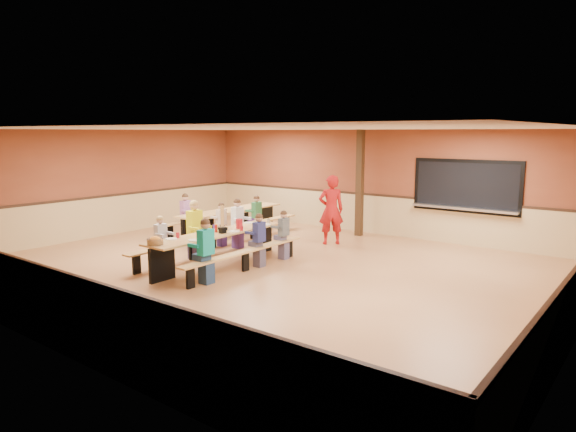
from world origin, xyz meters
The scene contains 23 objects.
ground centered at (0.00, 0.00, 0.00)m, with size 12.00×12.00×0.00m, color #915D37.
room_envelope centered at (0.00, 0.00, 0.69)m, with size 12.04×10.04×3.02m.
kitchen_pass_through centered at (2.60, 4.96, 1.49)m, with size 2.78×0.28×1.38m.
structural_post centered at (-0.20, 4.40, 1.50)m, with size 0.18×0.18×3.00m, color black.
cafeteria_table_main centered at (-1.04, -0.42, 0.53)m, with size 1.91×3.70×0.74m.
cafeteria_table_second centered at (-3.16, 2.25, 0.53)m, with size 1.91×3.70×0.74m.
seated_child_white_left centered at (-1.87, -1.31, 0.56)m, with size 0.33×0.27×1.13m, color #BAB9C0, non-canonical shape.
seated_adult_yellow centered at (-1.87, -0.33, 0.68)m, with size 0.44×0.36×1.36m, color yellow, non-canonical shape.
seated_child_grey_left centered at (-1.87, 1.12, 0.62)m, with size 0.39×0.32×1.25m, color silver, non-canonical shape.
seated_child_teal_right centered at (-0.22, -1.55, 0.63)m, with size 0.40×0.32×1.27m, color #108F88, non-canonical shape.
seated_child_navy_right centered at (-0.22, 0.04, 0.58)m, with size 0.35×0.28×1.17m, color navy, non-canonical shape.
seated_child_char_right centered at (-0.22, 0.91, 0.56)m, with size 0.33×0.27×1.12m, color #484D51, non-canonical shape.
seated_child_purple_sec centered at (-3.99, 1.28, 0.61)m, with size 0.37×0.30×1.21m, color #995F96, non-canonical shape.
seated_child_green_sec centered at (-2.34, 2.42, 0.59)m, with size 0.35×0.29×1.17m, color #307543, non-canonical shape.
seated_child_tan_sec centered at (-2.34, 1.03, 0.56)m, with size 0.33×0.27×1.12m, color #C3AC9C, non-canonical shape.
standing_woman centered at (-0.23, 2.96, 0.91)m, with size 0.67×0.44×1.83m, color #A81313.
punch_pitcher centered at (-0.98, 0.23, 0.85)m, with size 0.16×0.16×0.22m, color #B21723.
chip_bowl centered at (-1.12, -2.05, 0.81)m, with size 0.32×0.32×0.15m, color orange, non-canonical shape.
napkin_dispenser centered at (-0.89, -0.40, 0.80)m, with size 0.10×0.14×0.13m, color black.
condiment_mustard centered at (-1.13, -0.35, 0.82)m, with size 0.06×0.06×0.17m, color yellow.
condiment_ketchup centered at (-1.08, -0.42, 0.82)m, with size 0.06×0.06×0.17m, color #B2140F.
table_paddle centered at (-1.15, -0.14, 0.88)m, with size 0.16×0.16×0.56m.
place_settings centered at (-1.04, -0.42, 0.80)m, with size 0.65×3.30×0.11m, color beige, non-canonical shape.
Camera 1 is at (6.93, -8.30, 2.92)m, focal length 32.00 mm.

